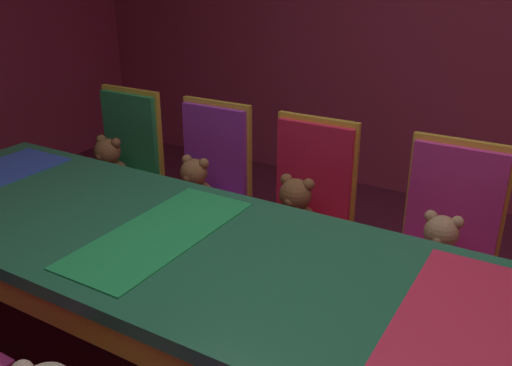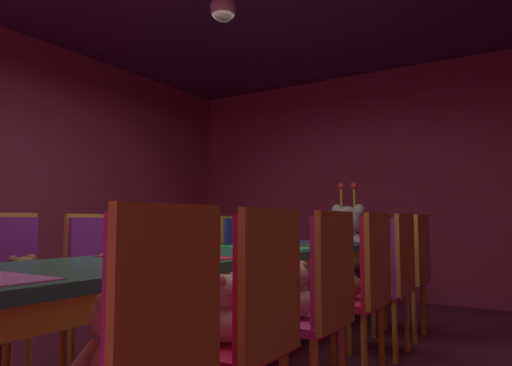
% 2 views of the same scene
% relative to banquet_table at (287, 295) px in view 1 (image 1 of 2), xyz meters
% --- Properties ---
extents(wall_right, '(0.12, 6.40, 2.80)m').
position_rel_banquet_table_xyz_m(wall_right, '(2.60, -0.00, 0.74)').
color(wall_right, '#99334C').
rests_on(wall_right, ground_plane).
extents(banquet_table, '(0.90, 3.68, 0.75)m').
position_rel_banquet_table_xyz_m(banquet_table, '(0.00, 0.00, 0.00)').
color(banquet_table, '#26724C').
rests_on(banquet_table, ground_plane).
extents(chair_right_2, '(0.42, 0.41, 0.98)m').
position_rel_banquet_table_xyz_m(chair_right_2, '(0.83, -0.33, -0.06)').
color(chair_right_2, '#CC338C').
rests_on(chair_right_2, ground_plane).
extents(teddy_right_2, '(0.23, 0.29, 0.28)m').
position_rel_banquet_table_xyz_m(teddy_right_2, '(0.69, -0.33, -0.08)').
color(teddy_right_2, tan).
rests_on(teddy_right_2, chair_right_2).
extents(chair_right_3, '(0.42, 0.41, 0.98)m').
position_rel_banquet_table_xyz_m(chair_right_3, '(0.84, 0.32, -0.06)').
color(chair_right_3, red).
rests_on(chair_right_3, ground_plane).
extents(teddy_right_3, '(0.25, 0.32, 0.30)m').
position_rel_banquet_table_xyz_m(teddy_right_3, '(0.69, 0.32, -0.07)').
color(teddy_right_3, brown).
rests_on(teddy_right_3, chair_right_3).
extents(chair_right_4, '(0.42, 0.41, 0.98)m').
position_rel_banquet_table_xyz_m(chair_right_4, '(0.85, 0.90, -0.06)').
color(chair_right_4, purple).
rests_on(chair_right_4, ground_plane).
extents(teddy_right_4, '(0.23, 0.30, 0.28)m').
position_rel_banquet_table_xyz_m(teddy_right_4, '(0.71, 0.90, -0.08)').
color(teddy_right_4, olive).
rests_on(teddy_right_4, chair_right_4).
extents(chair_right_5, '(0.42, 0.41, 0.98)m').
position_rel_banquet_table_xyz_m(chair_right_5, '(0.84, 1.49, -0.06)').
color(chair_right_5, '#268C4C').
rests_on(chair_right_5, ground_plane).
extents(teddy_right_5, '(0.24, 0.31, 0.30)m').
position_rel_banquet_table_xyz_m(teddy_right_5, '(0.69, 1.49, -0.07)').
color(teddy_right_5, brown).
rests_on(teddy_right_5, chair_right_5).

